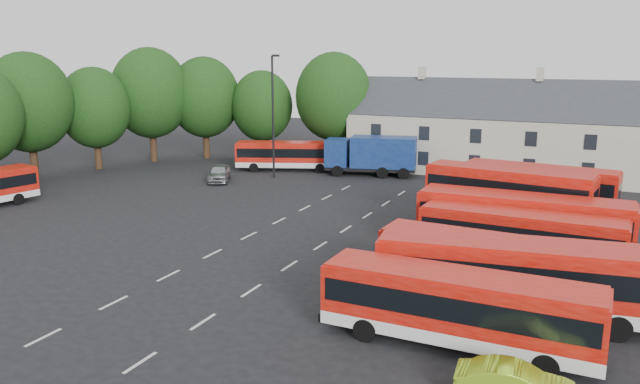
{
  "coord_description": "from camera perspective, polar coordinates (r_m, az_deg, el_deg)",
  "views": [
    {
      "loc": [
        20.09,
        -30.51,
        11.27
      ],
      "look_at": [
        2.86,
        6.56,
        2.2
      ],
      "focal_mm": 35.0,
      "sensor_mm": 36.0,
      "label": 1
    }
  ],
  "objects": [
    {
      "name": "bus_row_a",
      "position": [
        25.08,
        12.54,
        -9.94
      ],
      "size": [
        10.73,
        2.63,
        3.02
      ],
      "rotation": [
        0.0,
        0.0,
        -0.01
      ],
      "color": "silver",
      "rests_on": "ground"
    },
    {
      "name": "bus_dd_south",
      "position": [
        41.23,
        16.79,
        -0.45
      ],
      "size": [
        10.52,
        3.71,
        4.22
      ],
      "rotation": [
        0.0,
        0.0,
        -0.14
      ],
      "color": "silver",
      "rests_on": "ground"
    },
    {
      "name": "silver_car",
      "position": [
        57.0,
        -9.2,
        1.72
      ],
      "size": [
        3.64,
        4.75,
        1.51
      ],
      "primitive_type": "imported",
      "rotation": [
        0.0,
        0.0,
        0.49
      ],
      "color": "#9FA2A7",
      "rests_on": "ground"
    },
    {
      "name": "treeline",
      "position": [
        64.62,
        -14.49,
        8.05
      ],
      "size": [
        29.92,
        32.59,
        12.01
      ],
      "color": "black",
      "rests_on": "ground"
    },
    {
      "name": "ground",
      "position": [
        38.23,
        -8.09,
        -4.76
      ],
      "size": [
        140.0,
        140.0,
        0.0
      ],
      "primitive_type": "plane",
      "color": "black",
      "rests_on": "ground"
    },
    {
      "name": "box_truck",
      "position": [
        58.99,
        4.79,
        3.5
      ],
      "size": [
        8.84,
        4.53,
        3.7
      ],
      "rotation": [
        0.0,
        0.0,
        0.23
      ],
      "color": "black",
      "rests_on": "ground"
    },
    {
      "name": "terrace_houses",
      "position": [
        61.26,
        19.11,
        4.88
      ],
      "size": [
        35.7,
        7.13,
        10.06
      ],
      "color": "beige",
      "rests_on": "ground"
    },
    {
      "name": "bus_north",
      "position": [
        61.43,
        -2.97,
        3.54
      ],
      "size": [
        10.2,
        5.9,
        2.85
      ],
      "rotation": [
        0.0,
        0.0,
        0.38
      ],
      "color": "silver",
      "rests_on": "ground"
    },
    {
      "name": "bus_row_e",
      "position": [
        37.78,
        18.03,
        -2.3
      ],
      "size": [
        11.86,
        2.78,
        3.35
      ],
      "rotation": [
        0.0,
        0.0,
        0.0
      ],
      "color": "silver",
      "rests_on": "ground"
    },
    {
      "name": "lime_car",
      "position": [
        22.39,
        17.45,
        -16.42
      ],
      "size": [
        4.05,
        1.75,
        1.3
      ],
      "primitive_type": "imported",
      "rotation": [
        0.0,
        0.0,
        1.67
      ],
      "color": "#95CB1F",
      "rests_on": "ground"
    },
    {
      "name": "lane_markings",
      "position": [
        38.64,
        -3.35,
        -4.46
      ],
      "size": [
        5.15,
        33.8,
        0.01
      ],
      "color": "beige",
      "rests_on": "ground"
    },
    {
      "name": "bus_row_c",
      "position": [
        30.34,
        15.4,
        -6.17
      ],
      "size": [
        10.62,
        3.05,
        2.97
      ],
      "rotation": [
        0.0,
        0.0,
        -0.06
      ],
      "color": "silver",
      "rests_on": "ground"
    },
    {
      "name": "bus_row_b",
      "position": [
        28.37,
        17.73,
        -7.06
      ],
      "size": [
        12.35,
        4.4,
        3.42
      ],
      "rotation": [
        0.0,
        0.0,
        0.14
      ],
      "color": "silver",
      "rests_on": "ground"
    },
    {
      "name": "bus_row_d",
      "position": [
        35.23,
        17.83,
        -3.68
      ],
      "size": [
        10.72,
        2.87,
        3.01
      ],
      "rotation": [
        0.0,
        0.0,
        -0.04
      ],
      "color": "silver",
      "rests_on": "ground"
    },
    {
      "name": "bus_dd_north",
      "position": [
        44.09,
        19.34,
        0.04
      ],
      "size": [
        10.01,
        3.38,
        4.02
      ],
      "rotation": [
        0.0,
        0.0,
        -0.12
      ],
      "color": "silver",
      "rests_on": "ground"
    },
    {
      "name": "lamppost",
      "position": [
        57.37,
        -4.3,
        7.19
      ],
      "size": [
        0.78,
        0.45,
        11.22
      ],
      "rotation": [
        0.0,
        0.0,
        0.27
      ],
      "color": "black",
      "rests_on": "ground"
    }
  ]
}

